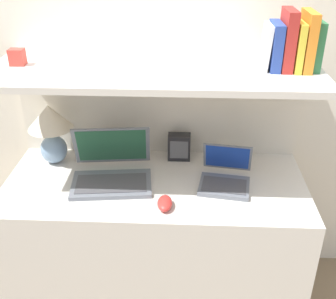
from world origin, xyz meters
name	(u,v)px	position (x,y,z in m)	size (l,w,h in m)	color
wall_back	(159,62)	(0.00, 0.68, 1.20)	(6.00, 0.05, 2.40)	silver
desk	(156,244)	(0.00, 0.31, 0.37)	(1.40, 0.61, 0.74)	silver
back_riser	(160,168)	(0.00, 0.63, 0.62)	(1.40, 0.04, 1.24)	silver
shelf	(154,70)	(0.00, 0.38, 1.26)	(1.40, 0.55, 0.03)	silver
table_lamp	(51,127)	(-0.52, 0.48, 0.93)	(0.22, 0.22, 0.31)	#7593B2
laptop_large	(112,170)	(-0.20, 0.32, 0.79)	(0.39, 0.35, 0.24)	slate
laptop_small	(225,177)	(0.32, 0.31, 0.78)	(0.26, 0.28, 0.17)	slate
computer_mouse	(165,203)	(0.06, 0.11, 0.76)	(0.07, 0.11, 0.04)	red
router_box	(179,147)	(0.11, 0.54, 0.81)	(0.11, 0.07, 0.14)	black
book_green	(316,46)	(0.66, 0.38, 1.37)	(0.03, 0.13, 0.20)	#2D7042
book_orange	(307,41)	(0.62, 0.38, 1.39)	(0.04, 0.17, 0.23)	orange
book_yellow	(297,46)	(0.58, 0.38, 1.37)	(0.03, 0.17, 0.20)	gold
book_red	(287,40)	(0.54, 0.38, 1.39)	(0.04, 0.16, 0.24)	#A82823
book_blue	(275,46)	(0.49, 0.38, 1.36)	(0.04, 0.15, 0.19)	#284293
book_white	(266,47)	(0.46, 0.38, 1.36)	(0.03, 0.13, 0.18)	silver
shelf_gadget	(17,57)	(-0.58, 0.38, 1.30)	(0.06, 0.05, 0.07)	#CC3D33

